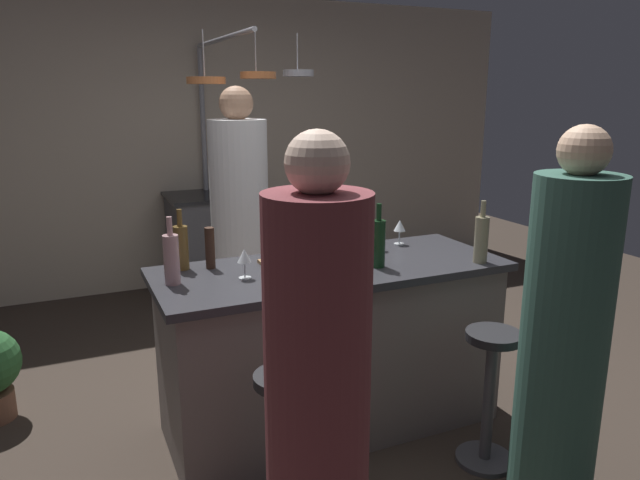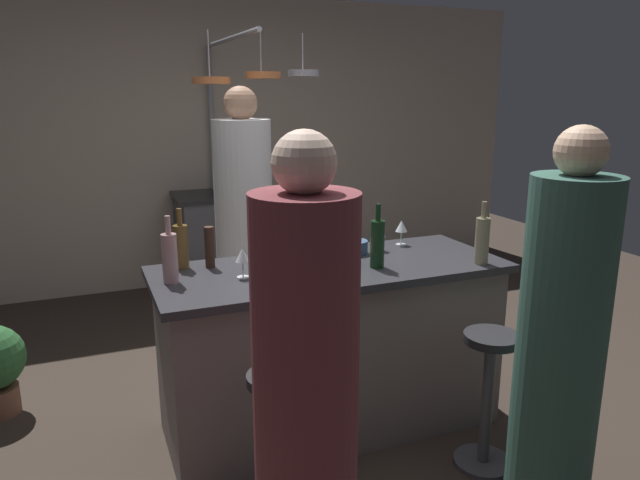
{
  "view_description": "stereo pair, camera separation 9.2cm",
  "coord_description": "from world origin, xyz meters",
  "px_view_note": "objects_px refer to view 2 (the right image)",
  "views": [
    {
      "loc": [
        -1.24,
        -2.61,
        1.76
      ],
      "look_at": [
        0.0,
        0.15,
        1.0
      ],
      "focal_mm": 33.11,
      "sensor_mm": 36.0,
      "label": 1
    },
    {
      "loc": [
        -1.15,
        -2.65,
        1.76
      ],
      "look_at": [
        0.0,
        0.15,
        1.0
      ],
      "focal_mm": 33.11,
      "sensor_mm": 36.0,
      "label": 2
    }
  ],
  "objects_px": {
    "pepper_mill": "(210,247)",
    "wine_bottle_red": "(377,243)",
    "bar_stool_right": "(488,394)",
    "mixing_bowl_wooden": "(303,275)",
    "wine_bottle_rose": "(170,257)",
    "chef": "(244,235)",
    "stove_range": "(223,242)",
    "guest_right": "(560,346)",
    "bar_stool_left": "(280,442)",
    "wine_glass_near_left_guest": "(401,227)",
    "wine_glass_near_right_guest": "(380,233)",
    "cutting_board": "(293,263)",
    "wine_bottle_white": "(482,240)",
    "wine_glass_by_chef": "(242,257)",
    "guest_left": "(306,401)",
    "mixing_bowl_blue": "(354,247)",
    "wine_bottle_amber": "(181,245)"
  },
  "relations": [
    {
      "from": "chef",
      "to": "wine_glass_by_chef",
      "type": "xyz_separation_m",
      "value": [
        -0.31,
        -1.11,
        0.17
      ]
    },
    {
      "from": "wine_bottle_amber",
      "to": "mixing_bowl_wooden",
      "type": "bearing_deg",
      "value": -42.92
    },
    {
      "from": "guest_right",
      "to": "mixing_bowl_blue",
      "type": "height_order",
      "value": "guest_right"
    },
    {
      "from": "mixing_bowl_blue",
      "to": "mixing_bowl_wooden",
      "type": "xyz_separation_m",
      "value": [
        -0.44,
        -0.37,
        -0.0
      ]
    },
    {
      "from": "bar_stool_right",
      "to": "wine_bottle_white",
      "type": "height_order",
      "value": "wine_bottle_white"
    },
    {
      "from": "wine_bottle_red",
      "to": "mixing_bowl_blue",
      "type": "distance_m",
      "value": 0.29
    },
    {
      "from": "wine_bottle_rose",
      "to": "chef",
      "type": "bearing_deg",
      "value": 58.84
    },
    {
      "from": "guest_left",
      "to": "wine_bottle_amber",
      "type": "distance_m",
      "value": 1.29
    },
    {
      "from": "guest_left",
      "to": "cutting_board",
      "type": "distance_m",
      "value": 1.16
    },
    {
      "from": "wine_bottle_white",
      "to": "wine_bottle_amber",
      "type": "relative_size",
      "value": 1.07
    },
    {
      "from": "chef",
      "to": "bar_stool_left",
      "type": "relative_size",
      "value": 2.65
    },
    {
      "from": "bar_stool_right",
      "to": "wine_glass_near_left_guest",
      "type": "distance_m",
      "value": 1.06
    },
    {
      "from": "bar_stool_left",
      "to": "guest_left",
      "type": "xyz_separation_m",
      "value": [
        -0.03,
        -0.38,
        0.39
      ]
    },
    {
      "from": "bar_stool_left",
      "to": "pepper_mill",
      "type": "height_order",
      "value": "pepper_mill"
    },
    {
      "from": "wine_glass_by_chef",
      "to": "mixing_bowl_blue",
      "type": "bearing_deg",
      "value": 15.94
    },
    {
      "from": "wine_bottle_red",
      "to": "wine_bottle_amber",
      "type": "bearing_deg",
      "value": 158.37
    },
    {
      "from": "bar_stool_left",
      "to": "guest_left",
      "type": "relative_size",
      "value": 0.41
    },
    {
      "from": "wine_bottle_white",
      "to": "wine_bottle_red",
      "type": "bearing_deg",
      "value": 164.42
    },
    {
      "from": "wine_glass_near_right_guest",
      "to": "wine_glass_by_chef",
      "type": "height_order",
      "value": "same"
    },
    {
      "from": "guest_left",
      "to": "wine_glass_near_right_guest",
      "type": "height_order",
      "value": "guest_left"
    },
    {
      "from": "wine_bottle_rose",
      "to": "wine_bottle_red",
      "type": "xyz_separation_m",
      "value": [
        1.0,
        -0.14,
        0.0
      ]
    },
    {
      "from": "bar_stool_left",
      "to": "pepper_mill",
      "type": "distance_m",
      "value": 1.04
    },
    {
      "from": "wine_bottle_white",
      "to": "wine_bottle_red",
      "type": "relative_size",
      "value": 1.0
    },
    {
      "from": "wine_bottle_amber",
      "to": "wine_glass_near_left_guest",
      "type": "relative_size",
      "value": 2.09
    },
    {
      "from": "bar_stool_right",
      "to": "guest_left",
      "type": "bearing_deg",
      "value": -160.18
    },
    {
      "from": "chef",
      "to": "guest_right",
      "type": "xyz_separation_m",
      "value": [
        0.75,
        -2.06,
        -0.07
      ]
    },
    {
      "from": "bar_stool_right",
      "to": "wine_bottle_white",
      "type": "bearing_deg",
      "value": 62.26
    },
    {
      "from": "wine_bottle_red",
      "to": "wine_glass_by_chef",
      "type": "bearing_deg",
      "value": 172.74
    },
    {
      "from": "wine_glass_near_right_guest",
      "to": "cutting_board",
      "type": "bearing_deg",
      "value": -172.9
    },
    {
      "from": "wine_bottle_amber",
      "to": "wine_glass_by_chef",
      "type": "xyz_separation_m",
      "value": [
        0.24,
        -0.28,
        -0.01
      ]
    },
    {
      "from": "bar_stool_right",
      "to": "wine_glass_near_right_guest",
      "type": "xyz_separation_m",
      "value": [
        -0.18,
        0.78,
        0.63
      ]
    },
    {
      "from": "bar_stool_left",
      "to": "wine_glass_near_left_guest",
      "type": "distance_m",
      "value": 1.48
    },
    {
      "from": "bar_stool_right",
      "to": "mixing_bowl_wooden",
      "type": "bearing_deg",
      "value": 151.33
    },
    {
      "from": "chef",
      "to": "bar_stool_right",
      "type": "distance_m",
      "value": 1.9
    },
    {
      "from": "chef",
      "to": "wine_glass_by_chef",
      "type": "distance_m",
      "value": 1.17
    },
    {
      "from": "wine_glass_near_left_guest",
      "to": "mixing_bowl_blue",
      "type": "bearing_deg",
      "value": -169.49
    },
    {
      "from": "stove_range",
      "to": "guest_left",
      "type": "relative_size",
      "value": 0.54
    },
    {
      "from": "wine_bottle_amber",
      "to": "mixing_bowl_wooden",
      "type": "height_order",
      "value": "wine_bottle_amber"
    },
    {
      "from": "stove_range",
      "to": "guest_right",
      "type": "relative_size",
      "value": 0.54
    },
    {
      "from": "guest_left",
      "to": "mixing_bowl_wooden",
      "type": "height_order",
      "value": "guest_left"
    },
    {
      "from": "pepper_mill",
      "to": "wine_bottle_red",
      "type": "xyz_separation_m",
      "value": [
        0.78,
        -0.32,
        0.02
      ]
    },
    {
      "from": "wine_glass_near_left_guest",
      "to": "wine_glass_near_right_guest",
      "type": "height_order",
      "value": "same"
    },
    {
      "from": "bar_stool_right",
      "to": "bar_stool_left",
      "type": "xyz_separation_m",
      "value": [
        -1.03,
        0.0,
        0.0
      ]
    },
    {
      "from": "pepper_mill",
      "to": "wine_bottle_amber",
      "type": "xyz_separation_m",
      "value": [
        -0.13,
        0.04,
        0.01
      ]
    },
    {
      "from": "stove_range",
      "to": "guest_right",
      "type": "xyz_separation_m",
      "value": [
        0.58,
        -3.43,
        0.32
      ]
    },
    {
      "from": "wine_bottle_amber",
      "to": "wine_bottle_white",
      "type": "bearing_deg",
      "value": -19.47
    },
    {
      "from": "chef",
      "to": "mixing_bowl_blue",
      "type": "distance_m",
      "value": 0.99
    },
    {
      "from": "bar_stool_left",
      "to": "wine_bottle_amber",
      "type": "relative_size",
      "value": 2.23
    },
    {
      "from": "wine_bottle_rose",
      "to": "mixing_bowl_wooden",
      "type": "height_order",
      "value": "wine_bottle_rose"
    },
    {
      "from": "wine_bottle_rose",
      "to": "wine_bottle_red",
      "type": "height_order",
      "value": "wine_bottle_red"
    }
  ]
}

